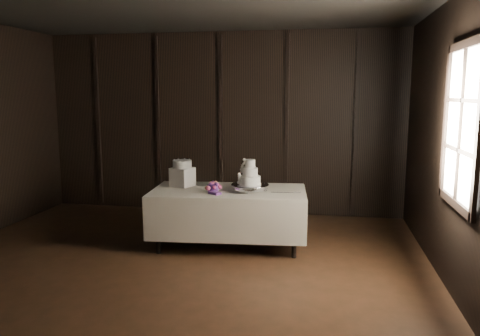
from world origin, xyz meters
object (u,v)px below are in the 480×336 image
at_px(display_table, 229,215).
at_px(cake_stand, 250,188).
at_px(wedding_cake, 248,175).
at_px(bouquet, 213,188).
at_px(small_cake, 182,164).
at_px(box_pedestal, 182,177).

xyz_separation_m(display_table, cake_stand, (0.29, -0.05, 0.39)).
distance_m(wedding_cake, bouquet, 0.47).
height_order(wedding_cake, bouquet, wedding_cake).
relative_size(display_table, wedding_cake, 6.45).
bearing_deg(small_cake, display_table, -11.06).
distance_m(cake_stand, box_pedestal, 0.97).
bearing_deg(box_pedestal, display_table, -11.06).
xyz_separation_m(box_pedestal, small_cake, (0.00, 0.00, 0.18)).
xyz_separation_m(wedding_cake, small_cake, (-0.93, 0.19, 0.08)).
bearing_deg(cake_stand, display_table, 170.41).
relative_size(display_table, bouquet, 5.69).
bearing_deg(box_pedestal, bouquet, -31.91).
height_order(cake_stand, box_pedestal, box_pedestal).
relative_size(cake_stand, bouquet, 1.33).
bearing_deg(display_table, wedding_cake, -17.98).
distance_m(wedding_cake, small_cake, 0.95).
xyz_separation_m(display_table, bouquet, (-0.16, -0.18, 0.40)).
relative_size(box_pedestal, small_cake, 1.03).
xyz_separation_m(wedding_cake, bouquet, (-0.43, -0.12, -0.16)).
relative_size(wedding_cake, box_pedestal, 1.23).
xyz_separation_m(display_table, small_cake, (-0.66, 0.13, 0.64)).
bearing_deg(cake_stand, box_pedestal, 169.38).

